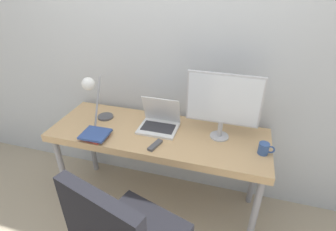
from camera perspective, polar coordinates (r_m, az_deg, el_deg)
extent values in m
plane|color=tan|center=(2.39, -4.24, -23.19)|extent=(12.00, 12.00, 0.00)
cube|color=silver|center=(2.16, 0.62, 13.39)|extent=(8.00, 0.05, 2.60)
cube|color=tan|center=(2.08, -2.19, -4.28)|extent=(1.71, 0.59, 0.06)
cylinder|color=gray|center=(2.49, -21.89, -11.44)|extent=(0.05, 0.05, 0.71)
cylinder|color=gray|center=(2.10, 18.23, -19.94)|extent=(0.05, 0.05, 0.71)
cylinder|color=gray|center=(2.78, -16.28, -5.52)|extent=(0.05, 0.05, 0.71)
cylinder|color=gray|center=(2.44, 18.31, -11.58)|extent=(0.05, 0.05, 0.71)
cube|color=silver|center=(2.09, -2.12, -2.79)|extent=(0.30, 0.24, 0.02)
cube|color=#2D2D33|center=(2.09, -2.13, -2.56)|extent=(0.26, 0.15, 0.00)
cube|color=silver|center=(2.10, -1.47, 1.26)|extent=(0.30, 0.08, 0.23)
cube|color=silver|center=(2.09, -1.49, 1.22)|extent=(0.27, 0.07, 0.20)
cylinder|color=#B7B7BC|center=(2.04, 11.08, -4.43)|extent=(0.14, 0.14, 0.01)
cylinder|color=#B7B7BC|center=(2.00, 11.27, -2.79)|extent=(0.04, 0.04, 0.13)
cube|color=#B7B7BC|center=(1.89, 12.00, 3.47)|extent=(0.53, 0.02, 0.38)
cube|color=silver|center=(1.88, 11.96, 3.31)|extent=(0.50, 0.00, 0.36)
cylinder|color=#4C4C51|center=(2.31, -13.45, -0.25)|extent=(0.13, 0.13, 0.02)
cylinder|color=#99999E|center=(2.16, -15.09, 3.04)|extent=(0.02, 0.18, 0.37)
sphere|color=white|center=(2.02, -16.96, 6.61)|extent=(0.10, 0.10, 0.10)
cube|color=#B2382D|center=(2.08, -15.66, -4.18)|extent=(0.19, 0.18, 0.02)
cube|color=#334C8C|center=(2.05, -15.55, -3.91)|extent=(0.20, 0.18, 0.02)
cube|color=#4C4C51|center=(1.90, -2.82, -6.47)|extent=(0.08, 0.15, 0.02)
cylinder|color=#385693|center=(1.93, 20.08, -6.76)|extent=(0.07, 0.07, 0.08)
torus|color=#385693|center=(1.94, 21.43, -6.93)|extent=(0.06, 0.01, 0.06)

